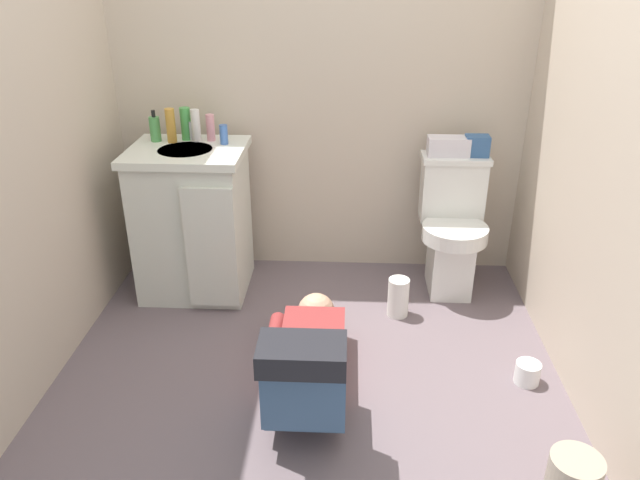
# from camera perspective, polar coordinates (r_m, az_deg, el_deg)

# --- Properties ---
(ground_plane) EXTENTS (2.77, 3.14, 0.04)m
(ground_plane) POSITION_cam_1_polar(r_m,az_deg,el_deg) (2.86, -1.07, -12.41)
(ground_plane) COLOR #68595F
(wall_back) EXTENTS (2.43, 0.08, 2.40)m
(wall_back) POSITION_cam_1_polar(r_m,az_deg,el_deg) (3.40, 0.05, 16.49)
(wall_back) COLOR beige
(wall_back) RESTS_ON ground_plane
(wall_left) EXTENTS (0.08, 2.14, 2.40)m
(wall_left) POSITION_cam_1_polar(r_m,az_deg,el_deg) (2.67, -27.92, 11.06)
(wall_left) COLOR beige
(wall_left) RESTS_ON ground_plane
(wall_right) EXTENTS (0.08, 2.14, 2.40)m
(wall_right) POSITION_cam_1_polar(r_m,az_deg,el_deg) (2.52, 26.92, 10.55)
(wall_right) COLOR beige
(wall_right) RESTS_ON ground_plane
(toilet) EXTENTS (0.36, 0.46, 0.75)m
(toilet) POSITION_cam_1_polar(r_m,az_deg,el_deg) (3.40, 12.32, 1.17)
(toilet) COLOR silver
(toilet) RESTS_ON ground_plane
(vanity_cabinet) EXTENTS (0.60, 0.53, 0.82)m
(vanity_cabinet) POSITION_cam_1_polar(r_m,az_deg,el_deg) (3.36, -11.85, 1.87)
(vanity_cabinet) COLOR silver
(vanity_cabinet) RESTS_ON ground_plane
(faucet) EXTENTS (0.02, 0.02, 0.10)m
(faucet) POSITION_cam_1_polar(r_m,az_deg,el_deg) (3.34, -12.01, 9.99)
(faucet) COLOR silver
(faucet) RESTS_ON vanity_cabinet
(person_plumber) EXTENTS (0.39, 1.06, 0.52)m
(person_plumber) POSITION_cam_1_polar(r_m,az_deg,el_deg) (2.60, -1.12, -11.29)
(person_plumber) COLOR maroon
(person_plumber) RESTS_ON ground_plane
(tissue_box) EXTENTS (0.22, 0.11, 0.10)m
(tissue_box) POSITION_cam_1_polar(r_m,az_deg,el_deg) (3.32, 12.01, 8.64)
(tissue_box) COLOR silver
(tissue_box) RESTS_ON toilet
(toiletry_bag) EXTENTS (0.12, 0.09, 0.11)m
(toiletry_bag) POSITION_cam_1_polar(r_m,az_deg,el_deg) (3.35, 14.58, 8.60)
(toiletry_bag) COLOR #33598C
(toiletry_bag) RESTS_ON toilet
(soap_dispenser) EXTENTS (0.06, 0.06, 0.17)m
(soap_dispenser) POSITION_cam_1_polar(r_m,az_deg,el_deg) (3.37, -15.29, 10.10)
(soap_dispenser) COLOR #4C994E
(soap_dispenser) RESTS_ON vanity_cabinet
(bottle_amber) EXTENTS (0.05, 0.05, 0.18)m
(bottle_amber) POSITION_cam_1_polar(r_m,az_deg,el_deg) (3.33, -13.88, 10.43)
(bottle_amber) COLOR gold
(bottle_amber) RESTS_ON vanity_cabinet
(bottle_green) EXTENTS (0.05, 0.05, 0.17)m
(bottle_green) POSITION_cam_1_polar(r_m,az_deg,el_deg) (3.36, -12.54, 10.65)
(bottle_green) COLOR green
(bottle_green) RESTS_ON vanity_cabinet
(bottle_white) EXTENTS (0.05, 0.05, 0.17)m
(bottle_white) POSITION_cam_1_polar(r_m,az_deg,el_deg) (3.32, -11.63, 10.54)
(bottle_white) COLOR silver
(bottle_white) RESTS_ON vanity_cabinet
(bottle_pink) EXTENTS (0.04, 0.04, 0.14)m
(bottle_pink) POSITION_cam_1_polar(r_m,az_deg,el_deg) (3.32, -10.28, 10.39)
(bottle_pink) COLOR pink
(bottle_pink) RESTS_ON vanity_cabinet
(bottle_blue) EXTENTS (0.04, 0.04, 0.10)m
(bottle_blue) POSITION_cam_1_polar(r_m,az_deg,el_deg) (3.25, -9.06, 9.79)
(bottle_blue) COLOR #3F66B1
(bottle_blue) RESTS_ON vanity_cabinet
(paper_towel_roll) EXTENTS (0.11, 0.11, 0.21)m
(paper_towel_roll) POSITION_cam_1_polar(r_m,az_deg,el_deg) (3.20, 7.38, -5.37)
(paper_towel_roll) COLOR white
(paper_towel_roll) RESTS_ON ground_plane
(toilet_paper_roll) EXTENTS (0.11, 0.11, 0.10)m
(toilet_paper_roll) POSITION_cam_1_polar(r_m,az_deg,el_deg) (2.89, 18.97, -11.76)
(toilet_paper_roll) COLOR white
(toilet_paper_roll) RESTS_ON ground_plane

